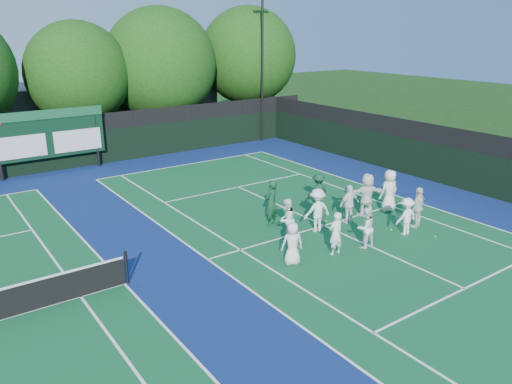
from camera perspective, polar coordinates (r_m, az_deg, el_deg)
ground at (r=20.01m, az=9.71°, el=-4.70°), size 120.00×120.00×0.00m
court_apron at (r=17.45m, az=-7.02°, el=-8.10°), size 34.00×32.00×0.01m
near_court at (r=20.67m, az=7.77°, el=-3.81°), size 11.05×23.85×0.01m
back_fence at (r=30.45m, az=-20.79°, el=4.98°), size 34.00×0.08×3.00m
divider_fence_right at (r=26.97m, az=22.11°, el=3.24°), size 0.08×32.00×3.00m
scoreboard at (r=29.67m, az=-22.65°, el=6.09°), size 6.00×0.21×3.55m
clubhouse at (r=38.99m, az=-18.34°, el=8.86°), size 18.00×6.00×4.00m
light_pole_right at (r=35.35m, az=0.72°, el=15.91°), size 1.20×0.30×10.12m
tree_c at (r=33.94m, az=-19.43°, el=12.40°), size 6.42×6.42×8.25m
tree_d at (r=35.87m, az=-10.70°, el=13.84°), size 7.64×7.64×9.19m
tree_e at (r=39.46m, az=-0.78°, el=15.05°), size 7.29×7.29×9.38m
tennis_ball_0 at (r=18.56m, az=5.06°, el=-6.26°), size 0.07×0.07×0.07m
tennis_ball_1 at (r=24.06m, az=9.73°, el=-0.65°), size 0.07×0.07×0.07m
tennis_ball_2 at (r=20.58m, az=19.80°, el=-4.80°), size 0.07×0.07×0.07m
tennis_ball_3 at (r=18.64m, az=4.71°, el=-6.14°), size 0.07×0.07×0.07m
tennis_ball_4 at (r=21.10m, az=8.03°, el=-3.29°), size 0.07×0.07×0.07m
tennis_ball_5 at (r=20.74m, az=15.18°, el=-4.16°), size 0.07×0.07×0.07m
player_front_0 at (r=17.04m, az=4.18°, el=-5.88°), size 0.87×0.73×1.51m
player_front_1 at (r=17.92m, az=9.10°, el=-4.68°), size 0.59×0.39×1.60m
player_front_2 at (r=18.68m, az=12.38°, el=-3.99°), size 0.79×0.63×1.55m
player_front_3 at (r=20.26m, az=16.79°, el=-2.68°), size 1.01×0.63×1.50m
player_front_4 at (r=21.10m, az=18.04°, el=-1.68°), size 1.07×0.64×1.70m
player_back_0 at (r=18.89m, az=3.50°, el=-3.17°), size 0.98×0.89×1.65m
player_back_1 at (r=19.81m, az=6.99°, el=-2.08°), size 1.23×0.85×1.76m
player_back_2 at (r=20.90m, az=10.61°, el=-1.34°), size 0.99×0.47×1.64m
player_back_3 at (r=21.86m, az=12.53°, el=-0.27°), size 1.82×1.21×1.88m
player_back_4 at (r=22.58m, az=14.98°, el=0.14°), size 0.98×0.70×1.87m
coach_left at (r=20.21m, az=1.77°, el=-1.27°), size 0.81×0.66×1.93m
coach_right at (r=22.36m, az=7.13°, el=0.09°), size 1.04×0.61×1.61m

